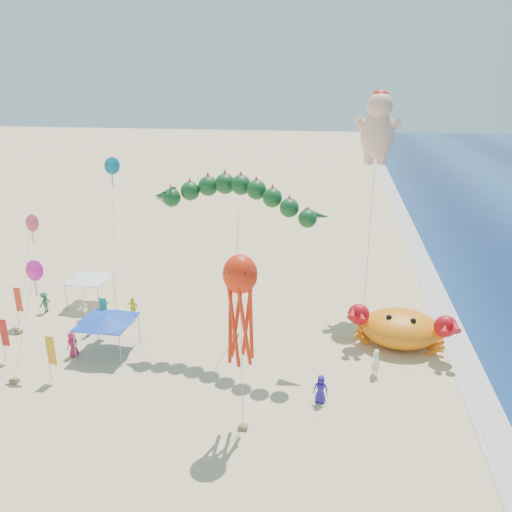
{
  "coord_description": "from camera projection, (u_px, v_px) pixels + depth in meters",
  "views": [
    {
      "loc": [
        3.17,
        -28.82,
        17.51
      ],
      "look_at": [
        -2.0,
        2.0,
        6.5
      ],
      "focal_mm": 35.0,
      "sensor_mm": 36.0,
      "label": 1
    }
  ],
  "objects": [
    {
      "name": "octopus_kite",
      "position": [
        240.0,
        302.0,
        24.74
      ],
      "size": [
        1.73,
        1.56,
        9.61
      ],
      "color": "red",
      "rests_on": "ground"
    },
    {
      "name": "canopy_white",
      "position": [
        89.0,
        277.0,
        40.52
      ],
      "size": [
        3.32,
        3.32,
        2.71
      ],
      "color": "gray",
      "rests_on": "ground"
    },
    {
      "name": "cherub_kite",
      "position": [
        378.0,
        126.0,
        37.42
      ],
      "size": [
        2.5,
        7.26,
        16.91
      ],
      "color": "#FFBF9B",
      "rests_on": "ground"
    },
    {
      "name": "ground",
      "position": [
        281.0,
        360.0,
        33.12
      ],
      "size": [
        320.0,
        320.0,
        0.0
      ],
      "primitive_type": "plane",
      "color": "#D1B784",
      "rests_on": "ground"
    },
    {
      "name": "canopy_blue",
      "position": [
        106.0,
        319.0,
        33.37
      ],
      "size": [
        3.74,
        3.74,
        2.71
      ],
      "color": "gray",
      "rests_on": "ground"
    },
    {
      "name": "beachgoers",
      "position": [
        113.0,
        334.0,
        34.76
      ],
      "size": [
        26.3,
        10.9,
        1.83
      ],
      "color": "white",
      "rests_on": "ground"
    },
    {
      "name": "foam_strip",
      "position": [
        471.0,
        376.0,
        31.25
      ],
      "size": [
        320.0,
        320.0,
        0.0
      ],
      "primitive_type": "plane",
      "color": "silver",
      "rests_on": "ground"
    },
    {
      "name": "feather_flags",
      "position": [
        44.0,
        323.0,
        33.77
      ],
      "size": [
        7.67,
        6.48,
        3.2
      ],
      "color": "gray",
      "rests_on": "ground"
    },
    {
      "name": "small_kites",
      "position": [
        60.0,
        230.0,
        34.93
      ],
      "size": [
        6.72,
        12.86,
        12.13
      ],
      "color": "#0C698B",
      "rests_on": "ground"
    },
    {
      "name": "dragon_kite",
      "position": [
        236.0,
        202.0,
        31.59
      ],
      "size": [
        11.38,
        3.41,
        11.48
      ],
      "color": "#11401B",
      "rests_on": "ground"
    },
    {
      "name": "crab_inflatable",
      "position": [
        401.0,
        327.0,
        34.53
      ],
      "size": [
        7.1,
        5.09,
        3.11
      ],
      "color": "orange",
      "rests_on": "ground"
    }
  ]
}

